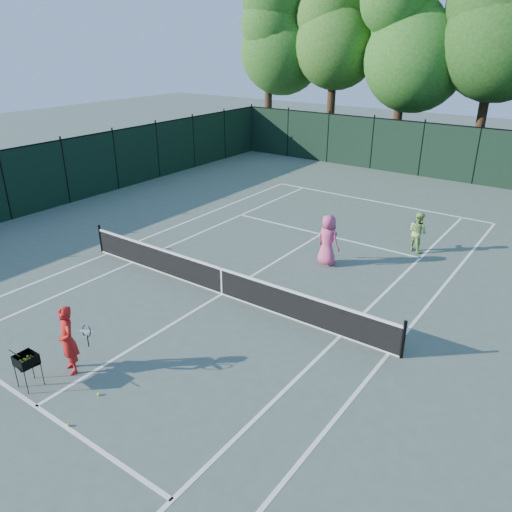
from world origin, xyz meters
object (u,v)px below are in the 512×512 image
Objects in this scene: ball_hopper at (26,360)px; loose_ball_near_cart at (68,425)px; coach at (68,340)px; loose_ball_midcourt at (99,394)px; player_pink at (328,240)px; player_green at (418,232)px.

ball_hopper is 12.39× the size of loose_ball_near_cart.
coach reaches higher than loose_ball_midcourt.
ball_hopper is at bearing 89.53° from player_pink.
coach is at bearing 81.16° from ball_hopper.
coach reaches higher than player_green.
ball_hopper is (-4.44, -13.01, -0.06)m from player_green.
coach reaches higher than ball_hopper.
loose_ball_near_cart is at bearing -1.16° from ball_hopper.
ball_hopper is 1.96m from loose_ball_near_cart.
player_pink is at bearing 85.38° from loose_ball_midcourt.
player_pink is 10.25m from ball_hopper.
loose_ball_midcourt is at bearing 97.81° from player_pink.
player_pink is 1.19× the size of player_green.
loose_ball_near_cart is 1.03m from loose_ball_midcourt.
player_pink is 26.68× the size of loose_ball_near_cart.
loose_ball_near_cart is (1.54, -1.22, -0.83)m from coach.
player_pink reaches higher than loose_ball_near_cart.
coach is 1.13× the size of player_green.
player_green is at bearing 78.87° from loose_ball_near_cart.
player_pink is at bearing 96.96° from coach.
coach is 25.33× the size of loose_ball_near_cart.
player_green is at bearing 79.61° from ball_hopper.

